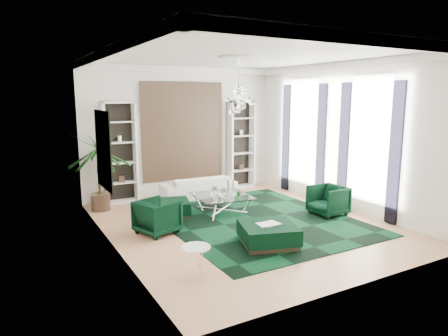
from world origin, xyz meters
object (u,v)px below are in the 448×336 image
ottoman_front (268,235)px  palm (98,160)px  sofa (198,187)px  coffee_table (222,204)px  armchair_left (157,217)px  armchair_right (328,200)px  side_table (196,261)px  ottoman_side (171,208)px

ottoman_front → palm: palm is taller
sofa → coffee_table: (-0.17, -1.74, -0.09)m
coffee_table → armchair_left: bearing=-161.3°
ottoman_front → palm: 4.91m
ottoman_front → armchair_right: bearing=21.1°
armchair_right → palm: size_ratio=0.31×
armchair_left → side_table: (-0.14, -2.24, -0.14)m
coffee_table → ottoman_side: coffee_table is taller
coffee_table → side_table: (-2.09, -2.90, 0.00)m
ottoman_front → palm: size_ratio=0.40×
palm → ottoman_front: bearing=-60.4°
armchair_left → armchair_right: (4.19, -0.77, 0.00)m
ottoman_side → armchair_right: bearing=-27.5°
sofa → ottoman_front: sofa is taller
ottoman_side → ottoman_front: 2.93m
sofa → armchair_left: bearing=51.5°
sofa → armchair_left: 3.20m
armchair_left → ottoman_side: (0.72, 1.03, -0.18)m
armchair_right → sofa: bearing=-148.2°
coffee_table → ottoman_front: size_ratio=1.26×
ottoman_side → side_table: size_ratio=1.81×
coffee_table → ottoman_side: (-1.23, 0.37, -0.03)m
sofa → palm: bearing=2.4°
sofa → side_table: (-2.26, -4.64, -0.08)m
coffee_table → side_table: side_table is taller
coffee_table → ottoman_side: bearing=163.2°
armchair_left → coffee_table: 2.07m
ottoman_front → ottoman_side: bearing=109.1°
sofa → armchair_left: size_ratio=2.67×
sofa → ottoman_side: size_ratio=2.48×
ottoman_side → palm: bearing=135.2°
side_table → palm: bearing=96.6°
armchair_left → ottoman_front: (1.68, -1.73, -0.16)m
armchair_left → palm: bearing=-4.7°
sofa → armchair_right: armchair_right is taller
ottoman_side → ottoman_front: size_ratio=0.83×
sofa → side_table: size_ratio=4.49×
armchair_left → ottoman_front: size_ratio=0.77×
side_table → ottoman_front: bearing=15.6°
ottoman_front → side_table: (-1.82, -0.51, 0.02)m
sofa → palm: palm is taller
sofa → coffee_table: 1.75m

